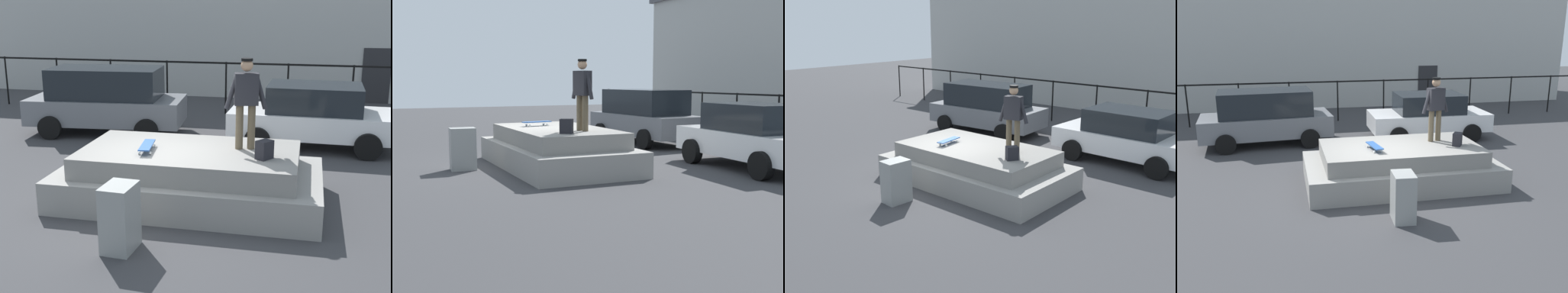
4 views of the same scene
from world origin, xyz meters
The scene contains 10 objects.
ground_plane centered at (0.00, 0.00, 0.00)m, with size 60.00×60.00×0.00m, color #38383A.
concrete_ledge centered at (0.59, 0.42, 0.45)m, with size 4.83×2.67×0.99m.
skateboarder centered at (1.58, 0.67, 1.94)m, with size 0.79×0.33×1.66m.
skateboard centered at (-0.14, 0.15, 1.09)m, with size 0.31×0.79×0.12m.
backpack centered at (1.99, 0.10, 1.15)m, with size 0.28×0.20×0.33m, color black.
car_grey_hatchback_near centered at (-2.86, 4.99, 0.97)m, with size 4.43×2.33×1.85m.
car_white_sedan_mid centered at (2.83, 4.77, 0.82)m, with size 4.25×2.20×1.60m.
utility_box centered at (0.04, -1.81, 0.51)m, with size 0.44×0.60×1.02m, color gray.
fence_row centered at (0.00, 8.25, 1.20)m, with size 24.06×0.06×1.72m.
warehouse_building centered at (0.00, 14.32, 3.32)m, with size 25.66×6.34×6.62m.
Camera 3 is at (8.12, -8.15, 4.18)m, focal length 41.93 mm.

